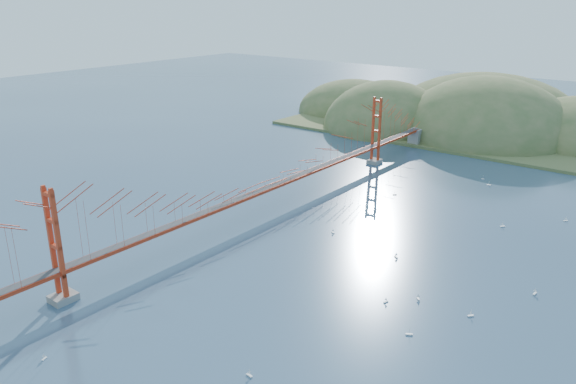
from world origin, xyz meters
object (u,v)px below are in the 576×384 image
Objects in this scene: bridge at (264,163)px; sailboat_2 at (249,374)px; sailboat_1 at (396,256)px; sailboat_0 at (386,301)px.

bridge is 35.81m from sailboat_2.
sailboat_2 is (21.82, -27.56, -6.86)m from bridge.
sailboat_1 is 10.17m from sailboat_0.
bridge is 27.99m from sailboat_0.
bridge is 135.07× the size of sailboat_1.
sailboat_1 is 1.02× the size of sailboat_2.
sailboat_0 is at bearing -24.19° from bridge.
bridge is at bearing 155.81° from sailboat_0.
sailboat_1 reaches higher than sailboat_0.
sailboat_1 is at bearing 112.30° from sailboat_0.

